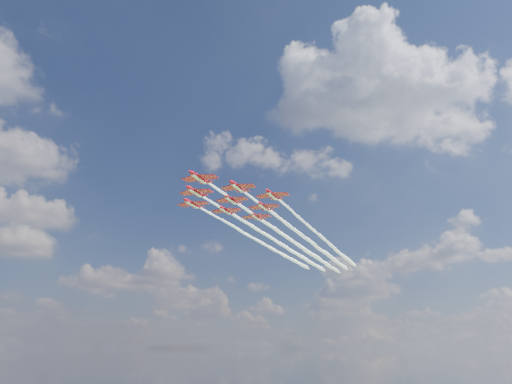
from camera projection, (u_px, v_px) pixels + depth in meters
jet_lead at (281, 233)px, 182.81m from camera, size 117.10×79.28×2.61m
jet_row2_port at (305, 237)px, 189.73m from camera, size 117.10×79.28×2.61m
jet_row2_starb at (274, 240)px, 193.85m from camera, size 117.10×79.28×2.61m
jet_row3_port at (326, 241)px, 196.64m from camera, size 117.10×79.28×2.61m
jet_row3_centre at (296, 244)px, 200.77m from camera, size 117.10×79.28×2.61m
jet_row3_starb at (267, 246)px, 204.90m from camera, size 117.10×79.28×2.61m
jet_row4_port at (317, 247)px, 207.69m from camera, size 117.10×79.28×2.61m
jet_row4_starb at (289, 249)px, 211.82m from camera, size 117.10×79.28×2.61m
jet_tail at (309, 252)px, 218.73m from camera, size 117.10×79.28×2.61m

